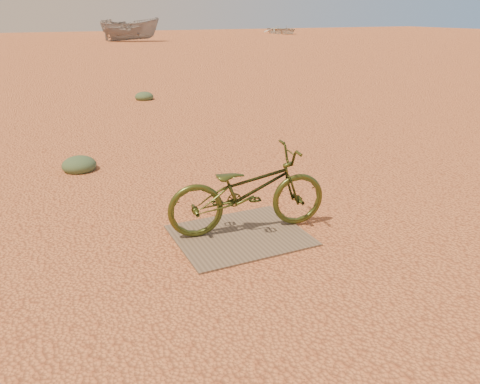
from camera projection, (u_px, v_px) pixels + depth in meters
name	position (u px, v px, depth m)	size (l,w,h in m)	color
ground	(220.00, 240.00, 5.09)	(120.00, 120.00, 0.00)	#D97C48
plywood_board	(240.00, 235.00, 5.17)	(1.40, 1.16, 0.02)	brown
bicycle	(248.00, 190.00, 5.13)	(0.62, 1.79, 0.94)	#394318
boat_mid_right	(130.00, 30.00, 38.56)	(1.83, 4.85, 1.88)	gray
boat_far_right	(283.00, 30.00, 52.01)	(3.11, 4.35, 0.90)	beige
kale_a	(80.00, 170.00, 7.34)	(0.53, 0.53, 0.29)	#4C6444
kale_b	(144.00, 100.00, 13.22)	(0.52, 0.52, 0.28)	#4C6444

